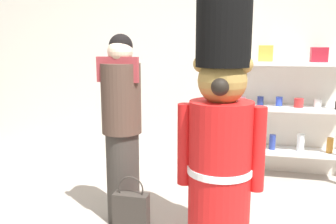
{
  "coord_description": "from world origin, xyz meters",
  "views": [
    {
      "loc": [
        0.61,
        -2.22,
        1.53
      ],
      "look_at": [
        -0.03,
        0.45,
        1.0
      ],
      "focal_mm": 39.07,
      "sensor_mm": 36.0,
      "label": 1
    }
  ],
  "objects_px": {
    "teddy_bear_guard": "(221,137)",
    "shopping_bag": "(131,216)",
    "person_shopper": "(122,128)",
    "merchandise_shelf": "(289,105)"
  },
  "relations": [
    {
      "from": "merchandise_shelf",
      "to": "shopping_bag",
      "type": "xyz_separation_m",
      "value": [
        -1.26,
        -1.73,
        -0.64
      ]
    },
    {
      "from": "person_shopper",
      "to": "teddy_bear_guard",
      "type": "bearing_deg",
      "value": -13.16
    },
    {
      "from": "teddy_bear_guard",
      "to": "shopping_bag",
      "type": "distance_m",
      "value": 0.93
    },
    {
      "from": "merchandise_shelf",
      "to": "shopping_bag",
      "type": "bearing_deg",
      "value": -126.12
    },
    {
      "from": "merchandise_shelf",
      "to": "person_shopper",
      "type": "relative_size",
      "value": 1.04
    },
    {
      "from": "teddy_bear_guard",
      "to": "person_shopper",
      "type": "relative_size",
      "value": 1.16
    },
    {
      "from": "teddy_bear_guard",
      "to": "merchandise_shelf",
      "type": "bearing_deg",
      "value": 69.8
    },
    {
      "from": "person_shopper",
      "to": "shopping_bag",
      "type": "distance_m",
      "value": 0.71
    },
    {
      "from": "merchandise_shelf",
      "to": "teddy_bear_guard",
      "type": "height_order",
      "value": "teddy_bear_guard"
    },
    {
      "from": "merchandise_shelf",
      "to": "person_shopper",
      "type": "xyz_separation_m",
      "value": [
        -1.43,
        -1.44,
        -0.01
      ]
    }
  ]
}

